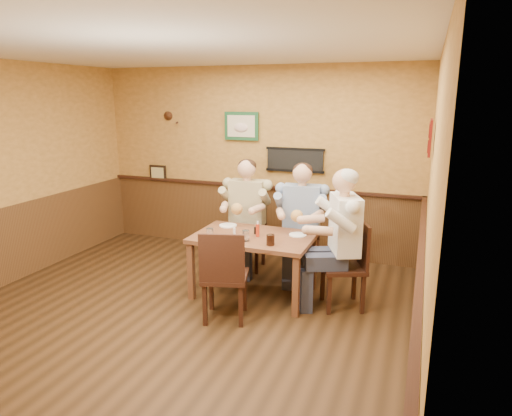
# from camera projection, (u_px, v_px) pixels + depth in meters

# --- Properties ---
(room) EXTENTS (5.02, 5.03, 2.81)m
(room) POSITION_uv_depth(u_px,v_px,m) (188.00, 163.00, 4.70)
(room) COLOR black
(room) RESTS_ON ground
(dining_table) EXTENTS (1.40, 0.90, 0.75)m
(dining_table) POSITION_uv_depth(u_px,v_px,m) (254.00, 243.00, 5.44)
(dining_table) COLOR brown
(dining_table) RESTS_ON ground
(chair_back_left) EXTENTS (0.48, 0.48, 0.97)m
(chair_back_left) POSITION_uv_depth(u_px,v_px,m) (248.00, 235.00, 6.33)
(chair_back_left) COLOR #351B11
(chair_back_left) RESTS_ON ground
(chair_back_right) EXTENTS (0.50, 0.50, 0.97)m
(chair_back_right) POSITION_uv_depth(u_px,v_px,m) (301.00, 242.00, 6.00)
(chair_back_right) COLOR #351B11
(chair_back_right) RESTS_ON ground
(chair_right_end) EXTENTS (0.61, 0.61, 1.00)m
(chair_right_end) POSITION_uv_depth(u_px,v_px,m) (343.00, 265.00, 5.14)
(chair_right_end) COLOR #351B11
(chair_right_end) RESTS_ON ground
(chair_near_side) EXTENTS (0.58, 0.58, 1.02)m
(chair_near_side) POSITION_uv_depth(u_px,v_px,m) (225.00, 274.00, 4.87)
(chair_near_side) COLOR #351B11
(chair_near_side) RESTS_ON ground
(diner_tan_shirt) EXTENTS (0.69, 0.69, 1.38)m
(diner_tan_shirt) POSITION_uv_depth(u_px,v_px,m) (247.00, 220.00, 6.28)
(diner_tan_shirt) COLOR tan
(diner_tan_shirt) RESTS_ON ground
(diner_blue_polo) EXTENTS (0.72, 0.72, 1.38)m
(diner_blue_polo) POSITION_uv_depth(u_px,v_px,m) (301.00, 227.00, 5.95)
(diner_blue_polo) COLOR #778EB3
(diner_blue_polo) RESTS_ON ground
(diner_white_elder) EXTENTS (0.87, 0.87, 1.44)m
(diner_white_elder) POSITION_uv_depth(u_px,v_px,m) (344.00, 247.00, 5.09)
(diner_white_elder) COLOR white
(diner_white_elder) RESTS_ON ground
(water_glass_left) EXTENTS (0.10, 0.10, 0.12)m
(water_glass_left) POSITION_uv_depth(u_px,v_px,m) (210.00, 233.00, 5.28)
(water_glass_left) COLOR white
(water_glass_left) RESTS_ON dining_table
(water_glass_mid) EXTENTS (0.10, 0.10, 0.12)m
(water_glass_mid) POSITION_uv_depth(u_px,v_px,m) (246.00, 236.00, 5.20)
(water_glass_mid) COLOR silver
(water_glass_mid) RESTS_ON dining_table
(cola_tumbler) EXTENTS (0.10, 0.10, 0.12)m
(cola_tumbler) POSITION_uv_depth(u_px,v_px,m) (270.00, 240.00, 5.05)
(cola_tumbler) COLOR black
(cola_tumbler) RESTS_ON dining_table
(hot_sauce_bottle) EXTENTS (0.05, 0.05, 0.17)m
(hot_sauce_bottle) POSITION_uv_depth(u_px,v_px,m) (258.00, 230.00, 5.35)
(hot_sauce_bottle) COLOR #B62E13
(hot_sauce_bottle) RESTS_ON dining_table
(salt_shaker) EXTENTS (0.04, 0.04, 0.08)m
(salt_shaker) POSITION_uv_depth(u_px,v_px,m) (234.00, 231.00, 5.43)
(salt_shaker) COLOR silver
(salt_shaker) RESTS_ON dining_table
(pepper_shaker) EXTENTS (0.05, 0.05, 0.09)m
(pepper_shaker) POSITION_uv_depth(u_px,v_px,m) (255.00, 230.00, 5.46)
(pepper_shaker) COLOR black
(pepper_shaker) RESTS_ON dining_table
(plate_far_left) EXTENTS (0.26, 0.26, 0.01)m
(plate_far_left) POSITION_uv_depth(u_px,v_px,m) (228.00, 225.00, 5.80)
(plate_far_left) COLOR white
(plate_far_left) RESTS_ON dining_table
(plate_far_right) EXTENTS (0.22, 0.22, 0.01)m
(plate_far_right) POSITION_uv_depth(u_px,v_px,m) (298.00, 235.00, 5.41)
(plate_far_right) COLOR white
(plate_far_right) RESTS_ON dining_table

